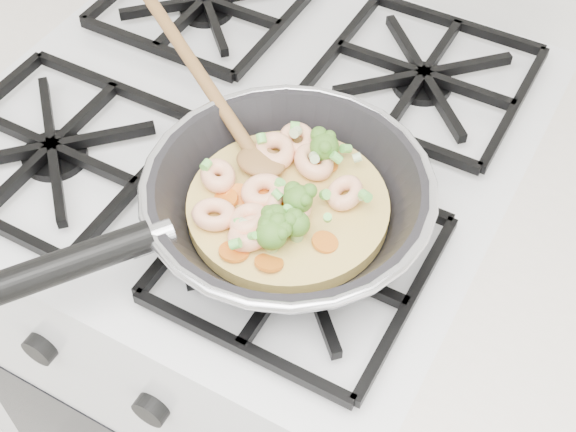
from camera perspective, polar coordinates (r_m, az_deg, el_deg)
The scene contains 2 objects.
stove at distance 1.23m, azimuth -2.21°, elevation -8.11°, with size 0.60×0.60×0.92m.
skillet at distance 0.73m, azimuth -0.53°, elevation 1.18°, with size 0.41×0.42×0.10m.
Camera 1 is at (0.35, 1.16, 1.51)m, focal length 48.76 mm.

